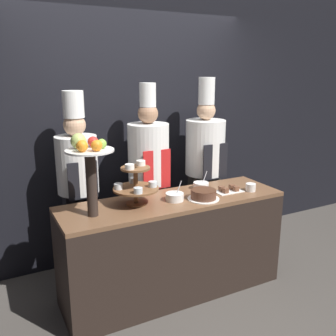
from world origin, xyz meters
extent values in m
plane|color=#47423D|center=(0.00, 0.00, 0.00)|extent=(14.00, 14.00, 0.00)
cube|color=black|center=(0.00, 1.21, 1.40)|extent=(10.00, 0.06, 2.80)
cube|color=black|center=(0.00, 0.29, 0.42)|extent=(1.94, 0.57, 0.84)
cube|color=brown|center=(0.00, 0.29, 0.86)|extent=(1.94, 0.57, 0.03)
cylinder|color=brown|center=(-0.33, 0.31, 0.89)|extent=(0.17, 0.17, 0.02)
cylinder|color=brown|center=(-0.33, 0.31, 1.04)|extent=(0.04, 0.04, 0.31)
cylinder|color=brown|center=(-0.33, 0.31, 1.01)|extent=(0.37, 0.37, 0.02)
cylinder|color=brown|center=(-0.33, 0.31, 1.18)|extent=(0.23, 0.23, 0.02)
cylinder|color=silver|center=(-0.46, 0.35, 1.04)|extent=(0.07, 0.07, 0.04)
cylinder|color=gold|center=(-0.46, 0.35, 1.04)|extent=(0.06, 0.06, 0.03)
cylinder|color=silver|center=(-0.37, 0.18, 1.04)|extent=(0.07, 0.07, 0.04)
cylinder|color=red|center=(-0.37, 0.18, 1.04)|extent=(0.06, 0.06, 0.03)
cylinder|color=silver|center=(-0.20, 0.28, 1.04)|extent=(0.07, 0.07, 0.04)
cylinder|color=green|center=(-0.20, 0.28, 1.04)|extent=(0.06, 0.06, 0.03)
cylinder|color=silver|center=(-0.29, 0.45, 1.04)|extent=(0.07, 0.07, 0.04)
cylinder|color=beige|center=(-0.29, 0.45, 1.04)|extent=(0.06, 0.06, 0.03)
cylinder|color=white|center=(-0.39, 0.28, 1.21)|extent=(0.07, 0.07, 0.04)
cylinder|color=white|center=(-0.27, 0.35, 1.21)|extent=(0.07, 0.07, 0.04)
cylinder|color=#2D231E|center=(-0.71, 0.24, 1.13)|extent=(0.08, 0.08, 0.49)
cylinder|color=white|center=(-0.71, 0.24, 1.38)|extent=(0.35, 0.35, 0.01)
sphere|color=#84B742|center=(-0.62, 0.23, 1.42)|extent=(0.07, 0.07, 0.07)
sphere|color=red|center=(-0.66, 0.32, 1.43)|extent=(0.08, 0.08, 0.08)
sphere|color=#ADC160|center=(-0.77, 0.30, 1.44)|extent=(0.11, 0.11, 0.11)
sphere|color=orange|center=(-0.78, 0.19, 1.43)|extent=(0.08, 0.08, 0.08)
sphere|color=orange|center=(-0.68, 0.16, 1.43)|extent=(0.08, 0.08, 0.08)
cylinder|color=white|center=(0.23, 0.17, 0.88)|extent=(0.27, 0.27, 0.01)
cylinder|color=brown|center=(0.23, 0.17, 0.92)|extent=(0.22, 0.22, 0.07)
cylinder|color=#472819|center=(0.23, 0.17, 0.96)|extent=(0.21, 0.21, 0.01)
cylinder|color=white|center=(0.72, 0.16, 0.91)|extent=(0.09, 0.09, 0.07)
cube|color=white|center=(0.54, 0.24, 0.88)|extent=(0.25, 0.15, 0.01)
cube|color=brown|center=(0.48, 0.21, 0.91)|extent=(0.04, 0.04, 0.04)
cube|color=brown|center=(0.59, 0.21, 0.91)|extent=(0.04, 0.04, 0.04)
cube|color=brown|center=(0.48, 0.27, 0.91)|extent=(0.04, 0.04, 0.04)
cube|color=brown|center=(0.59, 0.27, 0.91)|extent=(0.04, 0.04, 0.04)
cylinder|color=white|center=(-0.01, 0.25, 0.91)|extent=(0.15, 0.15, 0.06)
cylinder|color=#BCBCC1|center=(0.04, 0.25, 0.99)|extent=(0.05, 0.01, 0.11)
cylinder|color=white|center=(0.36, 0.42, 0.91)|extent=(0.14, 0.14, 0.06)
cylinder|color=#BCBCC1|center=(0.40, 0.42, 0.99)|extent=(0.05, 0.01, 0.11)
cube|color=black|center=(-0.67, 0.83, 0.44)|extent=(0.27, 0.15, 0.89)
cylinder|color=white|center=(-0.67, 0.83, 1.14)|extent=(0.36, 0.36, 0.50)
cube|color=black|center=(-0.67, 0.66, 1.04)|extent=(0.25, 0.01, 0.32)
sphere|color=tan|center=(-0.67, 0.83, 1.49)|extent=(0.19, 0.19, 0.19)
cylinder|color=white|center=(-0.67, 0.83, 1.66)|extent=(0.18, 0.18, 0.23)
cube|color=#38332D|center=(0.02, 0.83, 0.44)|extent=(0.29, 0.16, 0.88)
cylinder|color=white|center=(0.02, 0.83, 1.16)|extent=(0.39, 0.39, 0.57)
cube|color=red|center=(0.02, 0.64, 1.05)|extent=(0.27, 0.01, 0.37)
sphere|color=#A37556|center=(0.02, 0.83, 1.55)|extent=(0.19, 0.19, 0.19)
cylinder|color=white|center=(0.02, 0.83, 1.72)|extent=(0.15, 0.15, 0.22)
cube|color=#38332D|center=(0.66, 0.83, 0.44)|extent=(0.30, 0.17, 0.88)
cylinder|color=white|center=(0.66, 0.83, 1.17)|extent=(0.40, 0.40, 0.56)
cube|color=black|center=(0.66, 0.64, 1.05)|extent=(0.28, 0.01, 0.36)
sphere|color=tan|center=(0.66, 0.83, 1.54)|extent=(0.19, 0.19, 0.19)
cylinder|color=white|center=(0.66, 0.83, 1.74)|extent=(0.16, 0.16, 0.27)
camera|label=1|loc=(-1.42, -2.35, 1.94)|focal=40.00mm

